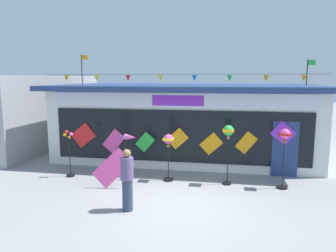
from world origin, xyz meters
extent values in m
plane|color=gray|center=(0.00, 0.00, 0.00)|extent=(80.00, 80.00, 0.00)
cube|color=silver|center=(-0.47, 6.05, 1.51)|extent=(10.74, 5.71, 3.02)
cube|color=navy|center=(-0.47, 5.69, 3.12)|extent=(11.14, 6.43, 0.20)
cube|color=silver|center=(-0.47, 3.16, 2.69)|extent=(9.88, 0.08, 0.56)
cube|color=purple|center=(-0.47, 3.13, 2.69)|extent=(1.93, 0.04, 0.39)
cube|color=black|center=(-0.47, 3.17, 1.34)|extent=(9.67, 0.06, 1.98)
cube|color=navy|center=(3.40, 3.16, 1.00)|extent=(0.90, 0.07, 2.00)
cube|color=red|center=(-4.24, 3.11, 1.27)|extent=(1.06, 0.03, 1.03)
cube|color=#EA4CA3|center=(-2.98, 3.11, 1.08)|extent=(0.95, 0.03, 1.00)
cube|color=green|center=(-1.73, 3.11, 1.09)|extent=(0.79, 0.03, 0.81)
cube|color=orange|center=(-0.47, 3.11, 1.26)|extent=(0.85, 0.03, 0.84)
cube|color=orange|center=(0.79, 3.11, 1.11)|extent=(0.88, 0.03, 0.87)
cube|color=orange|center=(2.05, 3.11, 1.20)|extent=(0.81, 0.03, 0.86)
cube|color=purple|center=(3.31, 3.11, 1.58)|extent=(0.90, 0.03, 0.89)
cylinder|color=black|center=(-0.47, 3.00, 3.65)|extent=(10.31, 0.01, 0.01)
cone|color=orange|center=(-4.79, 3.00, 3.51)|extent=(0.20, 0.20, 0.22)
cone|color=yellow|center=(-3.56, 3.00, 3.51)|extent=(0.20, 0.20, 0.22)
cone|color=red|center=(-2.32, 3.00, 3.51)|extent=(0.20, 0.20, 0.22)
cone|color=yellow|center=(-1.08, 3.00, 3.51)|extent=(0.20, 0.20, 0.22)
cone|color=blue|center=(0.15, 3.00, 3.51)|extent=(0.20, 0.20, 0.22)
cone|color=green|center=(1.39, 3.00, 3.51)|extent=(0.20, 0.20, 0.22)
cone|color=orange|center=(2.62, 3.00, 3.51)|extent=(0.20, 0.20, 0.22)
cone|color=orange|center=(3.86, 3.00, 3.51)|extent=(0.20, 0.20, 0.22)
cylinder|color=black|center=(-5.59, 6.05, 3.91)|extent=(0.04, 0.04, 1.39)
cube|color=orange|center=(-5.43, 6.05, 4.49)|extent=(0.32, 0.02, 0.22)
cylinder|color=black|center=(4.65, 6.05, 3.75)|extent=(0.04, 0.04, 1.07)
cube|color=green|center=(4.81, 6.05, 4.16)|extent=(0.32, 0.02, 0.22)
cylinder|color=black|center=(-4.17, 1.78, 0.03)|extent=(0.29, 0.29, 0.06)
cylinder|color=black|center=(-4.17, 1.78, 0.77)|extent=(0.03, 0.03, 1.55)
cylinder|color=black|center=(-4.17, 1.74, 1.55)|extent=(0.06, 0.04, 0.06)
cone|color=#EA4CA3|center=(-4.08, 1.74, 1.55)|extent=(0.13, 0.14, 0.13)
cone|color=red|center=(-4.17, 1.74, 1.64)|extent=(0.14, 0.13, 0.13)
cone|color=orange|center=(-4.26, 1.74, 1.55)|extent=(0.13, 0.14, 0.13)
cone|color=orange|center=(-4.17, 1.74, 1.46)|extent=(0.14, 0.13, 0.13)
cylinder|color=black|center=(-2.12, 1.85, 0.03)|extent=(0.35, 0.35, 0.06)
cylinder|color=black|center=(-2.12, 1.85, 0.75)|extent=(0.03, 0.03, 1.50)
cone|color=#EA4CA3|center=(-1.91, 1.85, 1.50)|extent=(0.46, 0.32, 0.21)
cylinder|color=#19B7BC|center=(-2.12, 1.85, 1.50)|extent=(0.03, 0.16, 0.16)
cylinder|color=black|center=(-0.61, 1.95, 0.03)|extent=(0.36, 0.36, 0.06)
cylinder|color=black|center=(-0.61, 1.95, 0.65)|extent=(0.03, 0.03, 1.30)
sphere|color=#EA4CA3|center=(-0.61, 1.95, 1.46)|extent=(0.33, 0.33, 0.33)
cube|color=yellow|center=(-0.61, 1.95, 1.46)|extent=(0.34, 0.34, 0.07)
cube|color=brown|center=(-0.61, 1.95, 1.24)|extent=(0.10, 0.10, 0.10)
cylinder|color=black|center=(1.39, 1.92, 0.03)|extent=(0.29, 0.29, 0.06)
cylinder|color=black|center=(1.39, 1.92, 0.82)|extent=(0.03, 0.03, 1.65)
sphere|color=green|center=(1.39, 1.92, 1.82)|extent=(0.35, 0.35, 0.35)
cube|color=orange|center=(1.39, 1.92, 1.82)|extent=(0.36, 0.36, 0.08)
cube|color=brown|center=(1.39, 1.92, 1.59)|extent=(0.10, 0.10, 0.10)
cylinder|color=black|center=(3.14, 1.83, 0.03)|extent=(0.34, 0.34, 0.06)
cylinder|color=black|center=(3.14, 1.83, 0.80)|extent=(0.03, 0.03, 1.61)
sphere|color=#EA4CA3|center=(3.14, 1.83, 1.77)|extent=(0.33, 0.33, 0.33)
cube|color=red|center=(3.14, 1.83, 1.77)|extent=(0.34, 0.34, 0.07)
cube|color=brown|center=(3.14, 1.83, 1.55)|extent=(0.10, 0.10, 0.10)
cylinder|color=#333D56|center=(-1.24, -0.70, 0.43)|extent=(0.28, 0.28, 0.86)
cylinder|color=#604C7F|center=(-1.24, -0.70, 1.16)|extent=(0.34, 0.34, 0.60)
sphere|color=#8C6647|center=(-1.24, -0.70, 1.57)|extent=(0.22, 0.22, 0.22)
cube|color=#EA4CA3|center=(-2.25, 0.89, 0.66)|extent=(1.32, 0.23, 1.32)
cube|color=#99999E|center=(-10.03, 6.62, 1.81)|extent=(6.08, 9.04, 3.62)
camera|label=1|loc=(1.26, -8.46, 3.53)|focal=33.91mm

